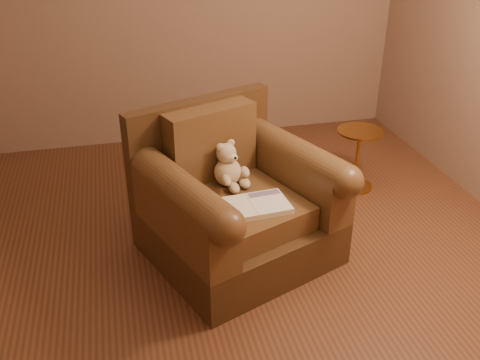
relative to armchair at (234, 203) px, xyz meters
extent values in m
plane|color=brown|center=(0.04, 0.01, -0.37)|extent=(4.00, 4.00, 0.00)
cube|color=#876953|center=(0.04, -1.99, 0.98)|extent=(4.00, 0.02, 2.70)
cube|color=#412B15|center=(0.02, -0.04, -0.22)|extent=(1.37, 1.34, 0.30)
cube|color=#412B15|center=(-0.15, 0.38, 0.26)|extent=(1.04, 0.49, 0.66)
cube|color=brown|center=(0.04, -0.09, 0.01)|extent=(0.85, 0.93, 0.16)
cube|color=brown|center=(-0.10, 0.25, 0.33)|extent=(0.64, 0.39, 0.48)
cube|color=brown|center=(-0.36, -0.25, 0.10)|extent=(0.53, 0.93, 0.34)
cube|color=brown|center=(0.44, 0.06, 0.10)|extent=(0.53, 0.93, 0.34)
cylinder|color=brown|center=(-0.36, -0.25, 0.27)|extent=(0.53, 0.93, 0.21)
cylinder|color=brown|center=(0.44, 0.06, 0.27)|extent=(0.53, 0.93, 0.21)
ellipsoid|color=#C4B089|center=(-0.02, 0.10, 0.17)|extent=(0.18, 0.16, 0.19)
sphere|color=#C4B089|center=(-0.02, 0.11, 0.31)|extent=(0.13, 0.13, 0.13)
ellipsoid|color=#C4B089|center=(-0.06, 0.10, 0.36)|extent=(0.05, 0.03, 0.05)
ellipsoid|color=#C4B089|center=(0.01, 0.14, 0.36)|extent=(0.05, 0.03, 0.05)
ellipsoid|color=beige|center=(0.01, 0.06, 0.29)|extent=(0.06, 0.04, 0.05)
sphere|color=black|center=(0.02, 0.04, 0.30)|extent=(0.02, 0.02, 0.02)
ellipsoid|color=#C4B089|center=(-0.05, 0.00, 0.17)|extent=(0.06, 0.12, 0.06)
ellipsoid|color=#C4B089|center=(0.09, 0.08, 0.17)|extent=(0.06, 0.12, 0.06)
ellipsoid|color=#C4B089|center=(0.00, -0.01, 0.12)|extent=(0.07, 0.12, 0.06)
ellipsoid|color=#C4B089|center=(0.08, 0.04, 0.12)|extent=(0.07, 0.12, 0.06)
cube|color=beige|center=(0.06, -0.24, 0.10)|extent=(0.47, 0.30, 0.03)
cube|color=white|center=(-0.05, -0.25, 0.12)|extent=(0.24, 0.28, 0.00)
cube|color=white|center=(0.17, -0.23, 0.12)|extent=(0.24, 0.28, 0.00)
cube|color=beige|center=(0.06, -0.24, 0.12)|extent=(0.03, 0.27, 0.00)
cube|color=#0F1638|center=(-0.10, -0.25, 0.12)|extent=(0.08, 0.10, 0.00)
cube|color=slate|center=(0.16, -0.14, 0.12)|extent=(0.21, 0.07, 0.00)
cylinder|color=#BE8334|center=(1.17, 0.63, -0.36)|extent=(0.29, 0.29, 0.02)
cylinder|color=#BE8334|center=(1.17, 0.63, -0.12)|extent=(0.03, 0.03, 0.47)
cylinder|color=#BE8334|center=(1.17, 0.63, 0.13)|extent=(0.36, 0.36, 0.02)
cylinder|color=#BE8334|center=(1.17, 0.63, 0.12)|extent=(0.03, 0.03, 0.02)
camera|label=1|loc=(-0.67, -2.92, 1.77)|focal=40.00mm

